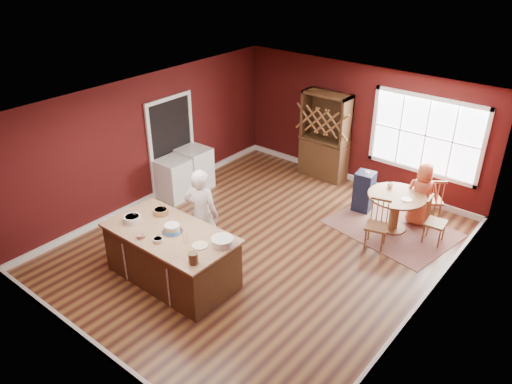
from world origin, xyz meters
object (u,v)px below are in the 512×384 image
layer_cake (172,229)px  chair_south (377,224)px  chair_east (436,221)px  kitchen_island (172,256)px  seated_woman (422,194)px  high_chair (364,191)px  dryer (195,168)px  toddler (370,175)px  chair_north (431,198)px  washer (173,179)px  dining_table (396,205)px  hutch (325,136)px  baker (202,214)px

layer_cake → chair_south: bearing=54.3°
chair_east → chair_south: 1.13m
kitchen_island → seated_woman: 4.95m
high_chair → dryer: 3.74m
high_chair → toddler: 0.38m
chair_north → washer: (-4.66, -2.61, -0.03)m
dining_table → chair_south: size_ratio=1.17×
chair_south → washer: 4.39m
hutch → chair_south: bearing=-39.1°
hutch → chair_east: bearing=-19.2°
baker → chair_south: bearing=-155.5°
seated_woman → washer: seated_woman is taller
layer_cake → chair_north: size_ratio=0.35×
kitchen_island → toddler: 4.37m
chair_east → dryer: dryer is taller
chair_south → hutch: size_ratio=0.46×
dining_table → hutch: hutch is taller
toddler → dryer: toddler is taller
seated_woman → high_chair: (-1.12, -0.22, -0.21)m
high_chair → washer: size_ratio=1.00×
baker → hutch: hutch is taller
washer → dryer: 0.64m
dining_table → toddler: bearing=155.0°
dining_table → baker: size_ratio=0.64×
chair_east → washer: size_ratio=1.02×
chair_north → toddler: size_ratio=3.69×
dryer → seated_woman: bearing=20.3°
layer_cake → seated_woman: (2.42, 4.26, -0.34)m
dining_table → chair_south: bearing=-89.7°
kitchen_island → high_chair: 4.28m
hutch → kitchen_island: bearing=-88.2°
hutch → baker: bearing=-88.9°
baker → seated_woman: size_ratio=1.31×
dining_table → high_chair: 0.88m
high_chair → dryer: bearing=-164.3°
kitchen_island → hutch: size_ratio=1.09×
washer → chair_east: bearing=20.1°
washer → dining_table: bearing=23.0°
seated_woman → chair_east: bearing=119.0°
kitchen_island → dining_table: kitchen_island is taller
high_chair → dryer: dryer is taller
high_chair → layer_cake: bearing=-115.3°
kitchen_island → dining_table: (2.18, 3.76, 0.10)m
baker → layer_cake: baker is taller
baker → hutch: size_ratio=0.84×
baker → washer: bearing=-49.7°
toddler → dryer: size_ratio=0.28×
dining_table → seated_woman: size_ratio=0.84×
dining_table → baker: (-2.25, -2.97, 0.32)m
kitchen_island → seated_woman: size_ratio=1.69×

